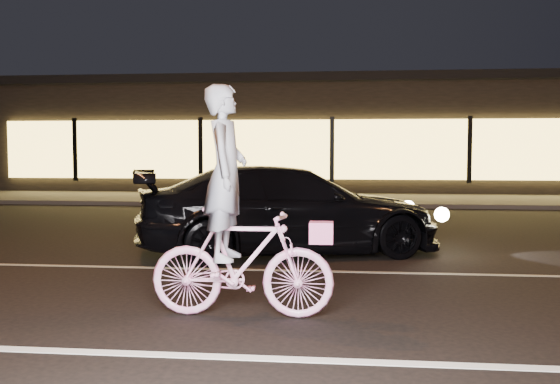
# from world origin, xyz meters

# --- Properties ---
(ground) EXTENTS (90.00, 90.00, 0.00)m
(ground) POSITION_xyz_m (0.00, 0.00, 0.00)
(ground) COLOR black
(ground) RESTS_ON ground
(lane_stripe_near) EXTENTS (60.00, 0.12, 0.01)m
(lane_stripe_near) POSITION_xyz_m (0.00, -1.50, 0.00)
(lane_stripe_near) COLOR silver
(lane_stripe_near) RESTS_ON ground
(lane_stripe_far) EXTENTS (60.00, 0.10, 0.01)m
(lane_stripe_far) POSITION_xyz_m (0.00, 2.00, 0.00)
(lane_stripe_far) COLOR gray
(lane_stripe_far) RESTS_ON ground
(sidewalk) EXTENTS (30.00, 4.00, 0.12)m
(sidewalk) POSITION_xyz_m (0.00, 13.00, 0.06)
(sidewalk) COLOR #383533
(sidewalk) RESTS_ON ground
(storefront) EXTENTS (25.40, 8.42, 4.20)m
(storefront) POSITION_xyz_m (0.00, 18.97, 2.15)
(storefront) COLOR black
(storefront) RESTS_ON ground
(cyclist) EXTENTS (1.78, 0.61, 2.24)m
(cyclist) POSITION_xyz_m (-0.53, -0.32, 0.80)
(cyclist) COLOR #FA50B4
(cyclist) RESTS_ON ground
(sedan) EXTENTS (5.07, 3.30, 1.36)m
(sedan) POSITION_xyz_m (-0.37, 3.36, 0.68)
(sedan) COLOR black
(sedan) RESTS_ON ground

